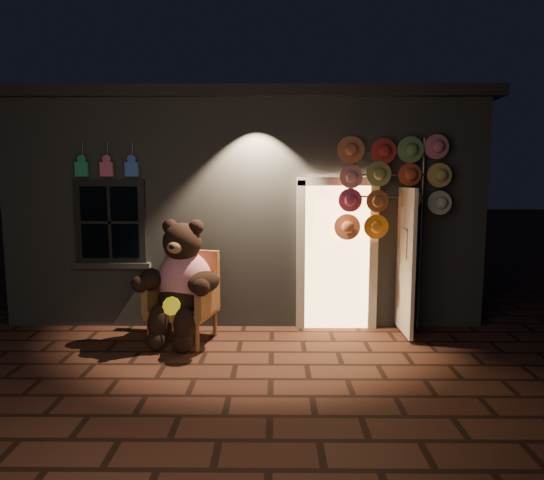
{
  "coord_description": "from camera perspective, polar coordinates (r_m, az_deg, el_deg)",
  "views": [
    {
      "loc": [
        0.47,
        -5.45,
        2.15
      ],
      "look_at": [
        0.42,
        1.0,
        1.35
      ],
      "focal_mm": 32.0,
      "sensor_mm": 36.0,
      "label": 1
    }
  ],
  "objects": [
    {
      "name": "teddy_bear",
      "position": [
        6.49,
        -10.63,
        -4.91
      ],
      "size": [
        1.16,
        1.02,
        1.63
      ],
      "rotation": [
        0.0,
        0.0,
        -0.24
      ],
      "color": "red",
      "rests_on": "ground"
    },
    {
      "name": "hat_rack",
      "position": [
        6.92,
        13.87,
        6.49
      ],
      "size": [
        1.56,
        0.22,
        2.75
      ],
      "color": "#59595E",
      "rests_on": "ground"
    },
    {
      "name": "shop_building",
      "position": [
        9.46,
        -2.39,
        4.56
      ],
      "size": [
        7.3,
        5.95,
        3.51
      ],
      "color": "slate",
      "rests_on": "ground"
    },
    {
      "name": "wicker_armchair",
      "position": [
        6.68,
        -10.13,
        -6.52
      ],
      "size": [
        0.96,
        0.91,
        1.19
      ],
      "rotation": [
        0.0,
        0.0,
        -0.24
      ],
      "color": "#925B38",
      "rests_on": "ground"
    },
    {
      "name": "ground",
      "position": [
        5.88,
        -4.3,
        -14.4
      ],
      "size": [
        60.0,
        60.0,
        0.0
      ],
      "primitive_type": "plane",
      "color": "#4E2B1E",
      "rests_on": "ground"
    }
  ]
}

